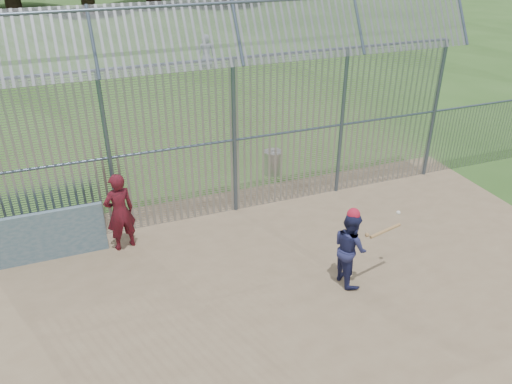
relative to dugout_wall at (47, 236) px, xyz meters
name	(u,v)px	position (x,y,z in m)	size (l,w,h in m)	color
ground	(290,290)	(4.60, -2.90, -0.62)	(120.00, 120.00, 0.00)	#2D511E
dirt_infield	(300,305)	(4.60, -3.40, -0.61)	(14.00, 10.00, 0.02)	#756047
dugout_wall	(47,236)	(0.00, 0.00, 0.00)	(2.50, 0.12, 1.20)	#38566B
batter	(350,248)	(5.85, -3.05, 0.22)	(0.80, 0.62, 1.64)	navy
onlooker	(120,212)	(1.61, -0.11, 0.34)	(0.69, 0.45, 1.89)	maroon
bg_kid_standing	(206,51)	(7.95, 15.27, 0.23)	(0.83, 0.54, 1.70)	slate
batting_gear	(361,218)	(6.00, -3.08, 0.93)	(1.28, 0.42, 0.63)	#BA1833
trash_can	(273,162)	(6.35, 2.27, -0.24)	(0.56, 0.56, 0.82)	gray
backstop_fence	(303,118)	(6.41, 0.53, 1.74)	(20.09, 0.81, 5.30)	#47566B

